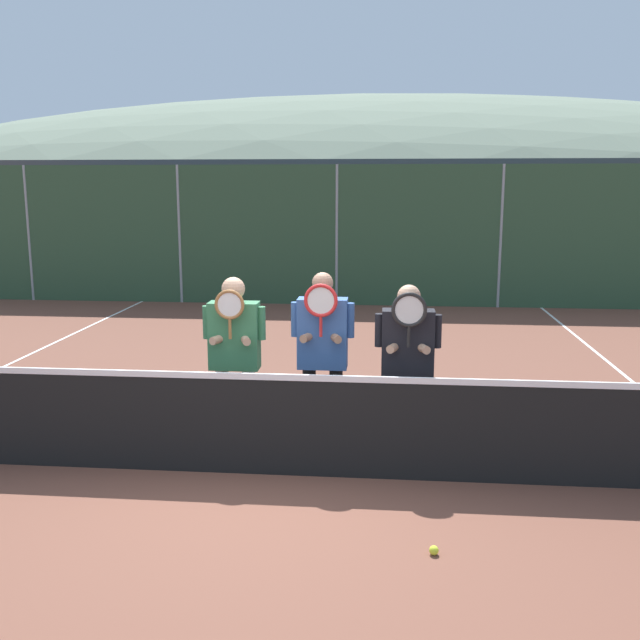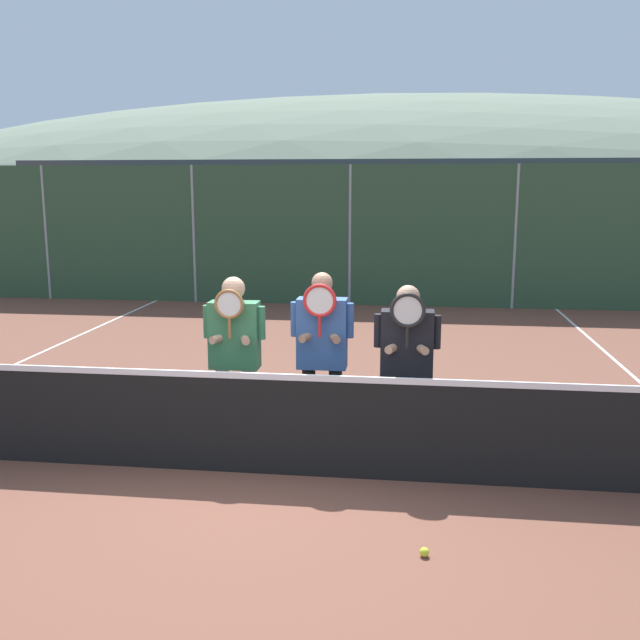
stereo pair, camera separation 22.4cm
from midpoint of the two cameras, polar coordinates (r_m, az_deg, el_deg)
ground_plane at (r=6.67m, az=-3.92°, el=-12.13°), size 120.00×120.00×0.00m
hill_distant at (r=60.95m, az=6.28°, el=8.27°), size 96.90×53.83×18.84m
clubhouse_building at (r=23.69m, az=2.67°, el=8.55°), size 19.98×5.50×3.32m
fence_back at (r=15.48m, az=2.82°, el=6.75°), size 20.93×0.06×3.02m
tennis_net at (r=6.50m, az=-3.97°, el=-8.16°), size 11.83×0.09×1.05m
player_leftmost at (r=6.97m, az=-5.94°, el=-2.17°), size 0.62×0.34×1.73m
player_center_left at (r=6.83m, az=1.10°, el=-2.22°), size 0.61×0.34×1.78m
player_center_right at (r=6.72m, az=7.91°, el=-2.90°), size 0.62×0.34×1.69m
car_far_left at (r=19.67m, az=-14.78°, el=5.65°), size 4.13×1.96×1.90m
car_left_of_center at (r=18.42m, az=-0.69°, el=5.47°), size 4.61×2.01×1.74m
car_center at (r=18.35m, az=14.95°, el=5.21°), size 4.46×2.07×1.83m
tennis_ball_on_court at (r=5.37m, az=9.60°, el=-17.85°), size 0.07×0.07×0.07m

